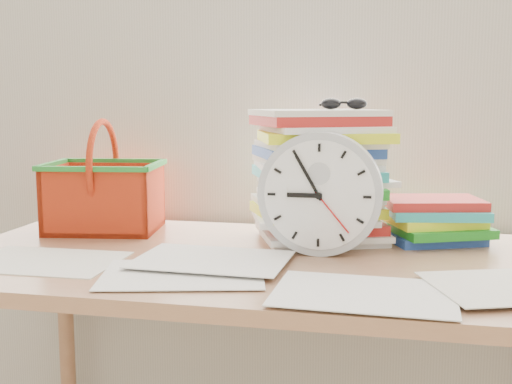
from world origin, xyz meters
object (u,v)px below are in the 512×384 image
(book_stack, at_px, (437,221))
(desk, at_px, (267,290))
(paper_stack, at_px, (321,176))
(basket, at_px, (104,176))
(clock, at_px, (320,194))

(book_stack, bearing_deg, desk, -149.10)
(paper_stack, bearing_deg, basket, 179.45)
(desk, distance_m, book_stack, 0.44)
(desk, xyz_separation_m, book_stack, (0.36, 0.22, 0.13))
(clock, relative_size, book_stack, 1.07)
(paper_stack, height_order, book_stack, paper_stack)
(paper_stack, relative_size, clock, 1.18)
(desk, height_order, book_stack, book_stack)
(paper_stack, distance_m, basket, 0.56)
(paper_stack, bearing_deg, clock, -83.96)
(desk, bearing_deg, book_stack, 30.90)
(desk, distance_m, clock, 0.24)
(desk, distance_m, paper_stack, 0.31)
(desk, height_order, clock, clock)
(book_stack, bearing_deg, basket, -178.00)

